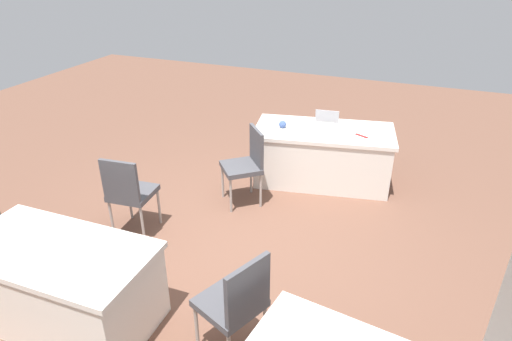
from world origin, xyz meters
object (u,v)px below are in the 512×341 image
table_foreground (322,155)px  chair_tucked_right (236,300)px  chair_near_front (247,161)px  laptop_silver (326,124)px  chair_tucked_left (129,190)px  scissors_red (362,136)px  table_mid_right (62,284)px  yarn_ball (283,124)px

table_foreground → chair_tucked_right: 3.11m
chair_near_front → laptop_silver: 1.26m
chair_tucked_left → table_foreground: bearing=45.5°
scissors_red → chair_tucked_right: bearing=-71.4°
chair_near_front → chair_tucked_right: 2.36m
table_foreground → table_mid_right: same height
chair_tucked_right → scissors_red: (-0.39, -3.06, 0.19)m
table_foreground → yarn_ball: size_ratio=20.00×
chair_tucked_left → yarn_ball: size_ratio=9.85×
scissors_red → chair_tucked_left: bearing=-111.6°
laptop_silver → yarn_ball: bearing=19.0°
yarn_ball → scissors_red: size_ratio=0.54×
chair_tucked_right → laptop_silver: size_ratio=2.78×
table_foreground → chair_near_front: chair_near_front is taller
table_mid_right → laptop_silver: (-1.41, -3.40, 0.41)m
table_mid_right → laptop_silver: bearing=-112.4°
chair_near_front → yarn_ball: 0.82m
chair_near_front → yarn_ball: (-0.20, -0.75, 0.24)m
table_foreground → chair_tucked_right: chair_tucked_right is taller
chair_tucked_left → yarn_ball: (-1.12, -1.87, 0.24)m
chair_near_front → table_mid_right: bearing=123.9°
scissors_red → chair_near_front: bearing=-119.4°
table_foreground → laptop_silver: size_ratio=5.62×
chair_near_front → yarn_ball: size_ratio=9.90×
chair_tucked_left → yarn_ball: chair_tucked_left is taller
chair_near_front → chair_tucked_left: (0.91, 1.12, -0.00)m
laptop_silver → chair_near_front: bearing=47.7°
chair_near_front → laptop_silver: size_ratio=2.78×
laptop_silver → scissors_red: (-0.50, 0.15, -0.04)m
table_mid_right → chair_tucked_right: size_ratio=1.67×
table_foreground → laptop_silver: (0.01, -0.10, 0.41)m
table_foreground → chair_tucked_left: bearing=50.7°
chair_near_front → scissors_red: size_ratio=5.36×
chair_tucked_right → chair_tucked_left: bearing=81.1°
chair_near_front → chair_tucked_left: 1.44m
table_foreground → chair_tucked_left: chair_tucked_left is taller
laptop_silver → chair_tucked_left: bearing=45.9°
table_foreground → chair_tucked_right: (-0.10, 3.11, 0.18)m
chair_tucked_left → scissors_red: chair_tucked_left is taller
yarn_ball → scissors_red: 1.03m
laptop_silver → scissors_red: size_ratio=1.93×
table_mid_right → scissors_red: size_ratio=8.98×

